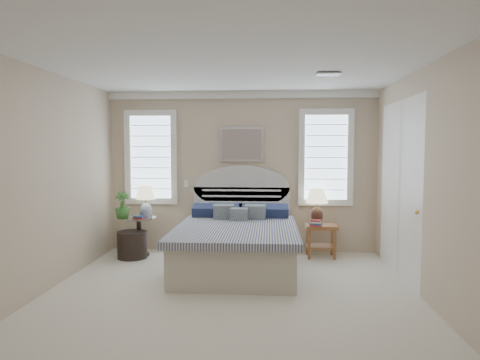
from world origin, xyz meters
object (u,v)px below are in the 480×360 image
nightstand_right (321,233)px  lamp_right (317,202)px  side_table_left (139,232)px  lamp_left (146,198)px  floor_pot (132,245)px  bed (237,242)px

nightstand_right → lamp_right: 0.52m
side_table_left → nightstand_right: (2.95, 0.10, -0.00)m
side_table_left → lamp_right: bearing=4.4°
side_table_left → lamp_left: bearing=4.7°
nightstand_right → floor_pot: size_ratio=1.13×
bed → side_table_left: (-1.65, 0.59, 0.00)m
bed → side_table_left: 1.75m
nightstand_right → lamp_right: size_ratio=0.91×
nightstand_right → lamp_right: bearing=115.4°
side_table_left → bed: bearing=-19.7°
bed → lamp_left: size_ratio=4.37×
nightstand_right → floor_pot: bearing=-175.2°
bed → nightstand_right: bed is taller
side_table_left → nightstand_right: side_table_left is taller
bed → floor_pot: size_ratio=4.84×
floor_pot → lamp_left: size_ratio=0.90×
nightstand_right → lamp_left: 2.89m
nightstand_right → lamp_left: (-2.84, -0.09, 0.56)m
bed → lamp_right: 1.57m
bed → nightstand_right: bearing=28.0°
nightstand_right → side_table_left: bearing=-178.1°
side_table_left → lamp_left: 0.57m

